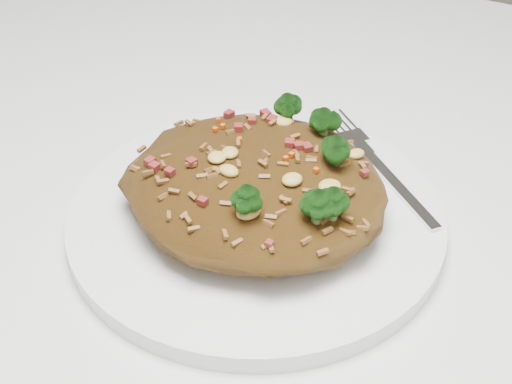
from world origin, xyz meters
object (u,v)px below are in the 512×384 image
dining_table (213,224)px  fried_rice (258,177)px  plate (256,216)px  fork (383,170)px

dining_table → fried_rice: (0.09, -0.07, 0.13)m
dining_table → plate: bearing=-41.6°
dining_table → fried_rice: fried_rice is taller
dining_table → fried_rice: bearing=-41.1°
dining_table → plate: 0.15m
plate → fried_rice: size_ratio=1.43×
dining_table → fork: 0.18m
fork → plate: bearing=-87.2°
fried_rice → fork: (0.06, 0.08, -0.03)m
dining_table → fork: size_ratio=9.02×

